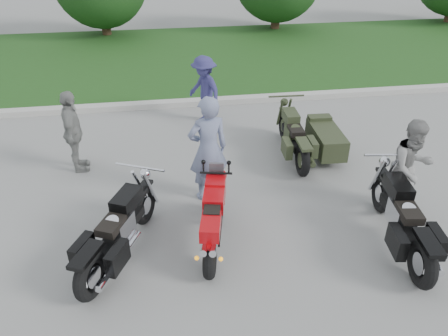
{
  "coord_description": "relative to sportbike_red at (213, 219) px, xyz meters",
  "views": [
    {
      "loc": [
        -1.02,
        -4.98,
        4.61
      ],
      "look_at": [
        -0.06,
        1.29,
        0.8
      ],
      "focal_mm": 35.0,
      "sensor_mm": 36.0,
      "label": 1
    }
  ],
  "objects": [
    {
      "name": "ground",
      "position": [
        0.39,
        -0.27,
        -0.53
      ],
      "size": [
        80.0,
        80.0,
        0.0
      ],
      "primitive_type": "plane",
      "color": "gray",
      "rests_on": "ground"
    },
    {
      "name": "curb",
      "position": [
        0.39,
        5.73,
        -0.46
      ],
      "size": [
        60.0,
        0.3,
        0.15
      ],
      "primitive_type": "cube",
      "color": "#B2AFA7",
      "rests_on": "ground"
    },
    {
      "name": "grass_strip",
      "position": [
        0.39,
        9.88,
        -0.46
      ],
      "size": [
        60.0,
        8.0,
        0.14
      ],
      "primitive_type": "cube",
      "color": "#21511B",
      "rests_on": "ground"
    },
    {
      "name": "sportbike_red",
      "position": [
        0.0,
        0.0,
        0.0
      ],
      "size": [
        0.61,
        1.89,
        0.91
      ],
      "rotation": [
        0.0,
        0.0,
        -0.21
      ],
      "color": "black",
      "rests_on": "ground"
    },
    {
      "name": "cruiser_left",
      "position": [
        -1.44,
        -0.07,
        -0.06
      ],
      "size": [
        1.14,
        2.24,
        0.92
      ],
      "rotation": [
        0.0,
        0.0,
        -0.43
      ],
      "color": "black",
      "rests_on": "ground"
    },
    {
      "name": "cruiser_right",
      "position": [
        2.88,
        -0.45,
        -0.05
      ],
      "size": [
        0.55,
        2.46,
        0.95
      ],
      "rotation": [
        0.0,
        0.0,
        -0.14
      ],
      "color": "black",
      "rests_on": "ground"
    },
    {
      "name": "cruiser_sidecar",
      "position": [
        2.45,
        2.55,
        -0.12
      ],
      "size": [
        1.16,
        2.29,
        0.88
      ],
      "rotation": [
        0.0,
        0.0,
        -0.04
      ],
      "color": "black",
      "rests_on": "ground"
    },
    {
      "name": "person_stripe",
      "position": [
        0.1,
        1.39,
        0.45
      ],
      "size": [
        0.79,
        0.59,
        1.96
      ],
      "primitive_type": "imported",
      "rotation": [
        0.0,
        0.0,
        3.33
      ],
      "color": "slate",
      "rests_on": "ground"
    },
    {
      "name": "person_grey",
      "position": [
        3.41,
        0.47,
        0.32
      ],
      "size": [
        0.91,
        0.75,
        1.71
      ],
      "primitive_type": "imported",
      "rotation": [
        0.0,
        0.0,
        0.14
      ],
      "color": "gray",
      "rests_on": "ground"
    },
    {
      "name": "person_denim",
      "position": [
        0.4,
        4.65,
        0.29
      ],
      "size": [
        1.07,
        1.23,
        1.65
      ],
      "primitive_type": "imported",
      "rotation": [
        0.0,
        0.0,
        -1.04
      ],
      "color": "navy",
      "rests_on": "ground"
    },
    {
      "name": "person_back",
      "position": [
        -2.39,
        2.74,
        0.3
      ],
      "size": [
        0.48,
        1.01,
        1.67
      ],
      "primitive_type": "imported",
      "rotation": [
        0.0,
        0.0,
        1.65
      ],
      "color": "gray",
      "rests_on": "ground"
    }
  ]
}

